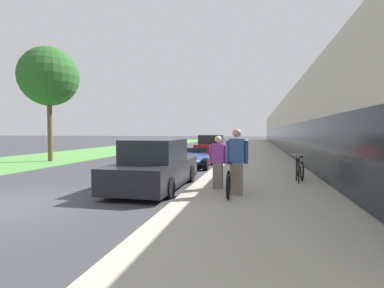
% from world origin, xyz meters
% --- Properties ---
extents(ground_plane, '(220.00, 220.00, 0.00)m').
position_xyz_m(ground_plane, '(0.00, 0.00, 0.00)').
color(ground_plane, '#38383D').
extents(sidewalk_slab, '(4.25, 70.00, 0.14)m').
position_xyz_m(sidewalk_slab, '(6.10, 21.00, 0.07)').
color(sidewalk_slab, '#A39E8E').
rests_on(sidewalk_slab, ground).
extents(storefront_facade, '(10.01, 70.00, 4.72)m').
position_xyz_m(storefront_facade, '(13.26, 29.00, 2.35)').
color(storefront_facade, beige).
rests_on(storefront_facade, ground).
extents(lawn_strip, '(7.17, 70.00, 0.03)m').
position_xyz_m(lawn_strip, '(-7.97, 25.00, 0.01)').
color(lawn_strip, '#518E42').
rests_on(lawn_strip, ground).
extents(tandem_bicycle, '(0.52, 2.69, 0.91)m').
position_xyz_m(tandem_bicycle, '(5.31, 2.21, 0.53)').
color(tandem_bicycle, black).
rests_on(tandem_bicycle, sidewalk_slab).
extents(person_rider, '(0.60, 0.24, 1.77)m').
position_xyz_m(person_rider, '(5.47, 1.87, 1.03)').
color(person_rider, '#756B5B').
rests_on(person_rider, sidewalk_slab).
extents(person_bystander, '(0.53, 0.21, 1.56)m').
position_xyz_m(person_bystander, '(4.88, 2.61, 0.93)').
color(person_bystander, '#756B5B').
rests_on(person_bystander, sidewalk_slab).
extents(bike_rack_hoop, '(0.05, 0.60, 0.84)m').
position_xyz_m(bike_rack_hoop, '(7.34, 4.26, 0.66)').
color(bike_rack_hoop, black).
rests_on(bike_rack_hoop, sidewalk_slab).
extents(cruiser_bike_nearest, '(0.52, 1.69, 0.84)m').
position_xyz_m(cruiser_bike_nearest, '(7.53, 5.15, 0.50)').
color(cruiser_bike_nearest, black).
rests_on(cruiser_bike_nearest, sidewalk_slab).
extents(parked_sedan_curbside, '(1.94, 4.55, 1.58)m').
position_xyz_m(parked_sedan_curbside, '(2.78, 3.00, 0.71)').
color(parked_sedan_curbside, black).
rests_on(parked_sedan_curbside, ground).
extents(vintage_roadster_curbside, '(1.76, 4.27, 0.96)m').
position_xyz_m(vintage_roadster_curbside, '(2.88, 8.91, 0.41)').
color(vintage_roadster_curbside, navy).
rests_on(vintage_roadster_curbside, ground).
extents(parked_sedan_far, '(1.86, 4.03, 1.59)m').
position_xyz_m(parked_sedan_far, '(2.85, 14.83, 0.72)').
color(parked_sedan_far, maroon).
rests_on(parked_sedan_far, ground).
extents(street_tree_near, '(3.54, 3.54, 6.94)m').
position_xyz_m(street_tree_near, '(-6.35, 9.86, 5.15)').
color(street_tree_near, brown).
rests_on(street_tree_near, ground).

